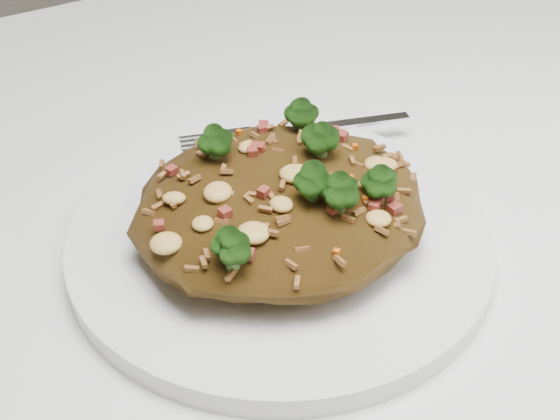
% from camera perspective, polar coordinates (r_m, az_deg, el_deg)
% --- Properties ---
extents(dining_table, '(1.20, 0.80, 0.75)m').
position_cam_1_polar(dining_table, '(0.56, 5.31, -6.60)').
color(dining_table, white).
rests_on(dining_table, ground).
extents(plate, '(0.25, 0.25, 0.01)m').
position_cam_1_polar(plate, '(0.46, 0.00, -2.17)').
color(plate, white).
rests_on(plate, dining_table).
extents(fried_rice, '(0.17, 0.15, 0.06)m').
position_cam_1_polar(fried_rice, '(0.44, 0.08, 1.20)').
color(fried_rice, brown).
rests_on(fried_rice, plate).
extents(fork, '(0.16, 0.06, 0.00)m').
position_cam_1_polar(fork, '(0.54, 2.09, 5.96)').
color(fork, silver).
rests_on(fork, plate).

